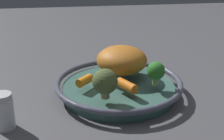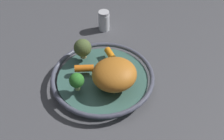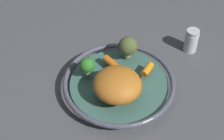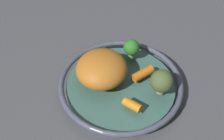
{
  "view_description": "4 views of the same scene",
  "coord_description": "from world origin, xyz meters",
  "px_view_note": "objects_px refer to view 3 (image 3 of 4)",
  "views": [
    {
      "loc": [
        0.73,
        -0.11,
        0.36
      ],
      "look_at": [
        -0.0,
        -0.02,
        0.06
      ],
      "focal_mm": 53.86,
      "sensor_mm": 36.0,
      "label": 1
    },
    {
      "loc": [
        -0.27,
        0.5,
        0.62
      ],
      "look_at": [
        -0.03,
        -0.0,
        0.07
      ],
      "focal_mm": 44.04,
      "sensor_mm": 36.0,
      "label": 2
    },
    {
      "loc": [
        -0.61,
        0.13,
        0.72
      ],
      "look_at": [
        0.01,
        0.02,
        0.07
      ],
      "focal_mm": 54.85,
      "sensor_mm": 36.0,
      "label": 3
    },
    {
      "loc": [
        -0.08,
        -0.5,
        0.61
      ],
      "look_at": [
        -0.02,
        0.02,
        0.06
      ],
      "focal_mm": 50.09,
      "sensor_mm": 36.0,
      "label": 4
    }
  ],
  "objects_px": {
    "broccoli_floret_large": "(87,66)",
    "baby_carrot_left": "(112,63)",
    "serving_bowl": "(119,84)",
    "broccoli_floret_small": "(128,46)",
    "baby_carrot_center": "(147,69)",
    "salt_shaker": "(191,40)",
    "roast_chicken_piece": "(117,85)"
  },
  "relations": [
    {
      "from": "serving_bowl",
      "to": "broccoli_floret_small",
      "type": "bearing_deg",
      "value": -25.92
    },
    {
      "from": "serving_bowl",
      "to": "broccoli_floret_large",
      "type": "distance_m",
      "value": 0.1
    },
    {
      "from": "baby_carrot_left",
      "to": "salt_shaker",
      "type": "bearing_deg",
      "value": -76.13
    },
    {
      "from": "serving_bowl",
      "to": "roast_chicken_piece",
      "type": "height_order",
      "value": "roast_chicken_piece"
    },
    {
      "from": "broccoli_floret_large",
      "to": "baby_carrot_left",
      "type": "bearing_deg",
      "value": -75.52
    },
    {
      "from": "broccoli_floret_small",
      "to": "salt_shaker",
      "type": "height_order",
      "value": "broccoli_floret_small"
    },
    {
      "from": "roast_chicken_piece",
      "to": "serving_bowl",
      "type": "bearing_deg",
      "value": -17.69
    },
    {
      "from": "baby_carrot_center",
      "to": "broccoli_floret_large",
      "type": "bearing_deg",
      "value": 82.21
    },
    {
      "from": "baby_carrot_center",
      "to": "broccoli_floret_large",
      "type": "distance_m",
      "value": 0.17
    },
    {
      "from": "roast_chicken_piece",
      "to": "broccoli_floret_large",
      "type": "distance_m",
      "value": 0.11
    },
    {
      "from": "serving_bowl",
      "to": "baby_carrot_center",
      "type": "height_order",
      "value": "baby_carrot_center"
    },
    {
      "from": "serving_bowl",
      "to": "salt_shaker",
      "type": "height_order",
      "value": "salt_shaker"
    },
    {
      "from": "roast_chicken_piece",
      "to": "salt_shaker",
      "type": "relative_size",
      "value": 1.67
    },
    {
      "from": "baby_carrot_center",
      "to": "broccoli_floret_large",
      "type": "height_order",
      "value": "broccoli_floret_large"
    },
    {
      "from": "roast_chicken_piece",
      "to": "baby_carrot_center",
      "type": "xyz_separation_m",
      "value": [
        0.06,
        -0.1,
        -0.02
      ]
    },
    {
      "from": "roast_chicken_piece",
      "to": "salt_shaker",
      "type": "height_order",
      "value": "roast_chicken_piece"
    },
    {
      "from": "baby_carrot_left",
      "to": "broccoli_floret_small",
      "type": "xyz_separation_m",
      "value": [
        0.03,
        -0.05,
        0.03
      ]
    },
    {
      "from": "baby_carrot_center",
      "to": "salt_shaker",
      "type": "height_order",
      "value": "salt_shaker"
    },
    {
      "from": "baby_carrot_left",
      "to": "broccoli_floret_large",
      "type": "relative_size",
      "value": 1.01
    },
    {
      "from": "baby_carrot_center",
      "to": "roast_chicken_piece",
      "type": "bearing_deg",
      "value": 121.92
    },
    {
      "from": "serving_bowl",
      "to": "baby_carrot_center",
      "type": "distance_m",
      "value": 0.09
    },
    {
      "from": "baby_carrot_left",
      "to": "salt_shaker",
      "type": "xyz_separation_m",
      "value": [
        0.06,
        -0.26,
        -0.01
      ]
    },
    {
      "from": "serving_bowl",
      "to": "broccoli_floret_small",
      "type": "xyz_separation_m",
      "value": [
        0.09,
        -0.04,
        0.06
      ]
    },
    {
      "from": "serving_bowl",
      "to": "baby_carrot_center",
      "type": "bearing_deg",
      "value": -79.69
    },
    {
      "from": "baby_carrot_left",
      "to": "baby_carrot_center",
      "type": "bearing_deg",
      "value": -113.82
    },
    {
      "from": "baby_carrot_center",
      "to": "salt_shaker",
      "type": "relative_size",
      "value": 0.57
    },
    {
      "from": "baby_carrot_left",
      "to": "serving_bowl",
      "type": "bearing_deg",
      "value": -170.24
    },
    {
      "from": "broccoli_floret_large",
      "to": "baby_carrot_center",
      "type": "bearing_deg",
      "value": -97.79
    },
    {
      "from": "baby_carrot_center",
      "to": "serving_bowl",
      "type": "bearing_deg",
      "value": 100.31
    },
    {
      "from": "baby_carrot_left",
      "to": "broccoli_floret_small",
      "type": "height_order",
      "value": "broccoli_floret_small"
    },
    {
      "from": "serving_bowl",
      "to": "baby_carrot_left",
      "type": "height_order",
      "value": "baby_carrot_left"
    },
    {
      "from": "broccoli_floret_small",
      "to": "baby_carrot_left",
      "type": "bearing_deg",
      "value": 122.08
    }
  ]
}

